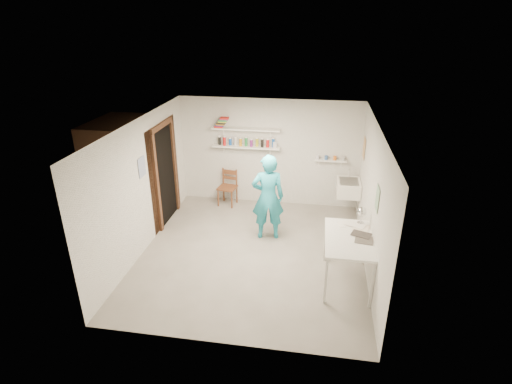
# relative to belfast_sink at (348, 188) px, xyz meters

# --- Properties ---
(floor) EXTENTS (4.00, 4.50, 0.02)m
(floor) POSITION_rel_belfast_sink_xyz_m (-1.75, -1.70, -0.71)
(floor) COLOR slate
(floor) RESTS_ON ground
(ceiling) EXTENTS (4.00, 4.50, 0.02)m
(ceiling) POSITION_rel_belfast_sink_xyz_m (-1.75, -1.70, 1.71)
(ceiling) COLOR silver
(ceiling) RESTS_ON wall_back
(wall_back) EXTENTS (4.00, 0.02, 2.40)m
(wall_back) POSITION_rel_belfast_sink_xyz_m (-1.75, 0.56, 0.50)
(wall_back) COLOR silver
(wall_back) RESTS_ON ground
(wall_front) EXTENTS (4.00, 0.02, 2.40)m
(wall_front) POSITION_rel_belfast_sink_xyz_m (-1.75, -3.96, 0.50)
(wall_front) COLOR silver
(wall_front) RESTS_ON ground
(wall_left) EXTENTS (0.02, 4.50, 2.40)m
(wall_left) POSITION_rel_belfast_sink_xyz_m (-3.76, -1.70, 0.50)
(wall_left) COLOR silver
(wall_left) RESTS_ON ground
(wall_right) EXTENTS (0.02, 4.50, 2.40)m
(wall_right) POSITION_rel_belfast_sink_xyz_m (0.26, -1.70, 0.50)
(wall_right) COLOR silver
(wall_right) RESTS_ON ground
(doorway_recess) EXTENTS (0.02, 0.90, 2.00)m
(doorway_recess) POSITION_rel_belfast_sink_xyz_m (-3.74, -0.65, 0.30)
(doorway_recess) COLOR black
(doorway_recess) RESTS_ON wall_left
(corridor_box) EXTENTS (1.40, 1.50, 2.10)m
(corridor_box) POSITION_rel_belfast_sink_xyz_m (-4.45, -0.65, 0.35)
(corridor_box) COLOR brown
(corridor_box) RESTS_ON ground
(door_lintel) EXTENTS (0.06, 1.05, 0.10)m
(door_lintel) POSITION_rel_belfast_sink_xyz_m (-3.72, -0.65, 1.35)
(door_lintel) COLOR brown
(door_lintel) RESTS_ON wall_left
(door_jamb_near) EXTENTS (0.06, 0.10, 2.00)m
(door_jamb_near) POSITION_rel_belfast_sink_xyz_m (-3.72, -1.15, 0.30)
(door_jamb_near) COLOR brown
(door_jamb_near) RESTS_ON ground
(door_jamb_far) EXTENTS (0.06, 0.10, 2.00)m
(door_jamb_far) POSITION_rel_belfast_sink_xyz_m (-3.72, -0.15, 0.30)
(door_jamb_far) COLOR brown
(door_jamb_far) RESTS_ON ground
(shelf_lower) EXTENTS (1.50, 0.22, 0.03)m
(shelf_lower) POSITION_rel_belfast_sink_xyz_m (-2.25, 0.43, 0.65)
(shelf_lower) COLOR white
(shelf_lower) RESTS_ON wall_back
(shelf_upper) EXTENTS (1.50, 0.22, 0.03)m
(shelf_upper) POSITION_rel_belfast_sink_xyz_m (-2.25, 0.43, 1.05)
(shelf_upper) COLOR white
(shelf_upper) RESTS_ON wall_back
(ledge_shelf) EXTENTS (0.70, 0.14, 0.03)m
(ledge_shelf) POSITION_rel_belfast_sink_xyz_m (-0.40, 0.47, 0.42)
(ledge_shelf) COLOR white
(ledge_shelf) RESTS_ON wall_back
(poster_left) EXTENTS (0.01, 0.28, 0.36)m
(poster_left) POSITION_rel_belfast_sink_xyz_m (-3.74, -1.65, 0.85)
(poster_left) COLOR #334C7F
(poster_left) RESTS_ON wall_left
(poster_right_a) EXTENTS (0.01, 0.34, 0.42)m
(poster_right_a) POSITION_rel_belfast_sink_xyz_m (0.24, 0.10, 0.85)
(poster_right_a) COLOR #995933
(poster_right_a) RESTS_ON wall_right
(poster_right_b) EXTENTS (0.01, 0.30, 0.38)m
(poster_right_b) POSITION_rel_belfast_sink_xyz_m (0.24, -2.25, 0.80)
(poster_right_b) COLOR #3F724C
(poster_right_b) RESTS_ON wall_right
(belfast_sink) EXTENTS (0.48, 0.60, 0.30)m
(belfast_sink) POSITION_rel_belfast_sink_xyz_m (0.00, 0.00, 0.00)
(belfast_sink) COLOR white
(belfast_sink) RESTS_ON wall_right
(man) EXTENTS (0.69, 0.52, 1.70)m
(man) POSITION_rel_belfast_sink_xyz_m (-1.56, -1.06, 0.15)
(man) COLOR #249DB5
(man) RESTS_ON ground
(wall_clock) EXTENTS (0.31, 0.09, 0.31)m
(wall_clock) POSITION_rel_belfast_sink_xyz_m (-1.52, -0.85, 0.43)
(wall_clock) COLOR #CAC68A
(wall_clock) RESTS_ON man
(wooden_chair) EXTENTS (0.45, 0.44, 0.84)m
(wooden_chair) POSITION_rel_belfast_sink_xyz_m (-2.66, 0.24, -0.28)
(wooden_chair) COLOR brown
(wooden_chair) RESTS_ON ground
(work_table) EXTENTS (0.75, 1.25, 0.83)m
(work_table) POSITION_rel_belfast_sink_xyz_m (-0.11, -2.31, -0.28)
(work_table) COLOR silver
(work_table) RESTS_ON ground
(desk_lamp) EXTENTS (0.16, 0.16, 0.16)m
(desk_lamp) POSITION_rel_belfast_sink_xyz_m (0.10, -1.81, 0.35)
(desk_lamp) COLOR silver
(desk_lamp) RESTS_ON work_table
(spray_cans) EXTENTS (1.34, 0.06, 0.17)m
(spray_cans) POSITION_rel_belfast_sink_xyz_m (-2.25, 0.43, 0.75)
(spray_cans) COLOR black
(spray_cans) RESTS_ON shelf_lower
(book_stack) EXTENTS (0.32, 0.14, 0.22)m
(book_stack) POSITION_rel_belfast_sink_xyz_m (-2.78, 0.43, 1.18)
(book_stack) COLOR red
(book_stack) RESTS_ON shelf_upper
(ledge_pots) EXTENTS (0.48, 0.07, 0.09)m
(ledge_pots) POSITION_rel_belfast_sink_xyz_m (-0.40, 0.47, 0.48)
(ledge_pots) COLOR silver
(ledge_pots) RESTS_ON ledge_shelf
(papers) EXTENTS (0.30, 0.22, 0.02)m
(papers) POSITION_rel_belfast_sink_xyz_m (-0.11, -2.31, 0.14)
(papers) COLOR silver
(papers) RESTS_ON work_table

